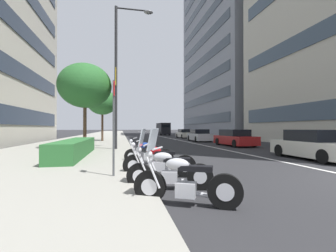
{
  "coord_description": "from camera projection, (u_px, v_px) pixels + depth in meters",
  "views": [
    {
      "loc": [
        -4.66,
        6.98,
        1.49
      ],
      "look_at": [
        15.33,
        2.85,
        1.67
      ],
      "focal_mm": 24.45,
      "sensor_mm": 36.0,
      "label": 1
    }
  ],
  "objects": [
    {
      "name": "parking_sign_by_curb",
      "position": [
        114.0,
        118.0,
        6.4
      ],
      "size": [
        0.32,
        0.06,
        2.68
      ],
      "color": "#47494C",
      "rests_on": "sidewalk_right_plaza"
    },
    {
      "name": "motorcycle_nearest_camera",
      "position": [
        168.0,
        171.0,
        5.54
      ],
      "size": [
        0.78,
        2.06,
        1.47
      ],
      "rotation": [
        0.0,
        0.0,
        1.3
      ],
      "color": "black",
      "rests_on": "ground"
    },
    {
      "name": "lane_centre_stripe",
      "position": [
        161.0,
        136.0,
        40.23
      ],
      "size": [
        110.0,
        0.16,
        0.01
      ],
      "primitive_type": "cube",
      "color": "silver",
      "rests_on": "ground"
    },
    {
      "name": "street_tree_mid_sidewalk",
      "position": [
        102.0,
        102.0,
        23.95
      ],
      "size": [
        3.08,
        3.08,
        5.35
      ],
      "color": "#473323",
      "rests_on": "sidewalk_right_plaza"
    },
    {
      "name": "street_lamp_with_banners",
      "position": [
        121.0,
        65.0,
        14.77
      ],
      "size": [
        1.26,
        2.49,
        9.21
      ],
      "color": "#232326",
      "rests_on": "sidewalk_right_plaza"
    },
    {
      "name": "car_following_behind",
      "position": [
        199.0,
        136.0,
        25.82
      ],
      "size": [
        4.64,
        1.96,
        1.35
      ],
      "rotation": [
        0.0,
        0.0,
        -0.04
      ],
      "color": "#B7B7BC",
      "rests_on": "ground"
    },
    {
      "name": "sidewalk_right_plaza",
      "position": [
        97.0,
        138.0,
        33.23
      ],
      "size": [
        160.0,
        8.33,
        0.15
      ],
      "primitive_type": "cube",
      "color": "gray",
      "rests_on": "ground"
    },
    {
      "name": "office_tower_mid_left",
      "position": [
        249.0,
        39.0,
        45.94
      ],
      "size": [
        25.84,
        20.32,
        39.01
      ],
      "color": "gray",
      "rests_on": "ground"
    },
    {
      "name": "motorcycle_mid_row",
      "position": [
        184.0,
        182.0,
        4.38
      ],
      "size": [
        1.04,
        1.94,
        1.48
      ],
      "rotation": [
        0.0,
        0.0,
        1.12
      ],
      "color": "black",
      "rests_on": "ground"
    },
    {
      "name": "motorcycle_by_sign_pole",
      "position": [
        148.0,
        154.0,
        9.57
      ],
      "size": [
        0.81,
        2.03,
        1.08
      ],
      "rotation": [
        0.0,
        0.0,
        1.28
      ],
      "color": "black",
      "rests_on": "ground"
    },
    {
      "name": "motorcycle_far_end_row",
      "position": [
        158.0,
        163.0,
        6.98
      ],
      "size": [
        0.85,
        2.19,
        1.11
      ],
      "rotation": [
        0.0,
        0.0,
        1.28
      ],
      "color": "black",
      "rests_on": "ground"
    },
    {
      "name": "car_far_down_avenue",
      "position": [
        185.0,
        134.0,
        34.45
      ],
      "size": [
        4.35,
        1.83,
        1.33
      ],
      "rotation": [
        0.0,
        0.0,
        -0.0
      ],
      "color": "beige",
      "rests_on": "ground"
    },
    {
      "name": "car_lead_in_lane",
      "position": [
        314.0,
        145.0,
        10.92
      ],
      "size": [
        4.17,
        1.97,
        1.41
      ],
      "rotation": [
        0.0,
        0.0,
        -0.02
      ],
      "color": "beige",
      "rests_on": "ground"
    },
    {
      "name": "delivery_van_ahead",
      "position": [
        163.0,
        129.0,
        49.7
      ],
      "size": [
        5.8,
        2.21,
        2.58
      ],
      "rotation": [
        0.0,
        0.0,
        0.02
      ],
      "color": "black",
      "rests_on": "ground"
    },
    {
      "name": "clipped_hedge_bed",
      "position": [
        75.0,
        148.0,
        10.97
      ],
      "size": [
        6.41,
        1.1,
        0.77
      ],
      "primitive_type": "cube",
      "color": "#28602D",
      "rests_on": "sidewalk_right_plaza"
    },
    {
      "name": "car_mid_block_traffic",
      "position": [
        235.0,
        138.0,
        19.06
      ],
      "size": [
        4.46,
        1.99,
        1.37
      ],
      "rotation": [
        0.0,
        0.0,
        0.04
      ],
      "color": "maroon",
      "rests_on": "ground"
    },
    {
      "name": "street_tree_near_plaza_corner",
      "position": [
        85.0,
        86.0,
        15.18
      ],
      "size": [
        3.46,
        3.46,
        5.62
      ],
      "color": "#473323",
      "rests_on": "sidewalk_right_plaza"
    }
  ]
}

